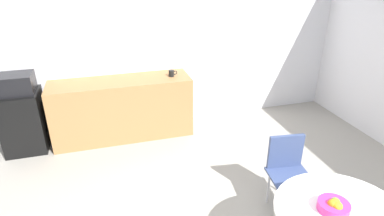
{
  "coord_description": "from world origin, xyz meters",
  "views": [
    {
      "loc": [
        -0.89,
        -1.82,
        2.49
      ],
      "look_at": [
        0.03,
        1.35,
        0.95
      ],
      "focal_mm": 29.95,
      "sensor_mm": 36.0,
      "label": 1
    }
  ],
  "objects_px": {
    "microwave": "(14,84)",
    "chair_navy": "(288,165)",
    "fruit_bowl": "(334,206)",
    "mug_white": "(172,73)",
    "mini_fridge": "(24,121)"
  },
  "relations": [
    {
      "from": "microwave",
      "to": "chair_navy",
      "type": "xyz_separation_m",
      "value": [
        2.9,
        -2.07,
        -0.47
      ]
    },
    {
      "from": "microwave",
      "to": "fruit_bowl",
      "type": "xyz_separation_m",
      "value": [
        2.72,
        -2.95,
        -0.21
      ]
    },
    {
      "from": "microwave",
      "to": "mug_white",
      "type": "relative_size",
      "value": 3.72
    },
    {
      "from": "mug_white",
      "to": "microwave",
      "type": "bearing_deg",
      "value": 179.07
    },
    {
      "from": "mini_fridge",
      "to": "mug_white",
      "type": "distance_m",
      "value": 2.19
    },
    {
      "from": "chair_navy",
      "to": "mug_white",
      "type": "distance_m",
      "value": 2.22
    },
    {
      "from": "microwave",
      "to": "chair_navy",
      "type": "relative_size",
      "value": 0.58
    },
    {
      "from": "microwave",
      "to": "mini_fridge",
      "type": "bearing_deg",
      "value": 0.0
    },
    {
      "from": "mini_fridge",
      "to": "mug_white",
      "type": "xyz_separation_m",
      "value": [
        2.12,
        -0.03,
        0.52
      ]
    },
    {
      "from": "microwave",
      "to": "chair_navy",
      "type": "bearing_deg",
      "value": -35.57
    },
    {
      "from": "microwave",
      "to": "mug_white",
      "type": "distance_m",
      "value": 2.12
    },
    {
      "from": "fruit_bowl",
      "to": "mini_fridge",
      "type": "bearing_deg",
      "value": 132.7
    },
    {
      "from": "fruit_bowl",
      "to": "mug_white",
      "type": "relative_size",
      "value": 1.86
    },
    {
      "from": "mug_white",
      "to": "fruit_bowl",
      "type": "bearing_deg",
      "value": -78.41
    },
    {
      "from": "microwave",
      "to": "mug_white",
      "type": "bearing_deg",
      "value": -0.93
    }
  ]
}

